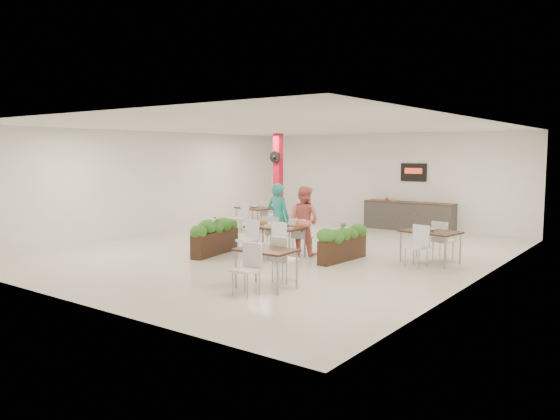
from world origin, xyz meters
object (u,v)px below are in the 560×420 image
object	(u,v)px
red_column	(278,179)
side_table_c	(266,256)
main_table	(275,231)
side_table_b	(430,236)
service_counter	(409,215)
planter_left	(215,234)
diner_man	(278,217)
side_table_a	(255,211)
planter_right	(343,241)
diner_woman	(304,220)

from	to	relation	value
red_column	side_table_c	xyz separation A→B (m)	(4.98, -7.05, -1.03)
main_table	side_table_b	world-z (taller)	same
service_counter	planter_left	world-z (taller)	service_counter
red_column	diner_man	world-z (taller)	red_column
side_table_b	side_table_c	bearing A→B (deg)	-102.37
side_table_a	side_table_c	bearing A→B (deg)	-38.24
side_table_b	planter_right	bearing A→B (deg)	-141.49
side_table_c	planter_right	bearing A→B (deg)	92.10
main_table	diner_man	world-z (taller)	diner_man
service_counter	planter_left	size ratio (longest dim) A/B	1.63
diner_man	side_table_c	xyz separation A→B (m)	(2.15, -3.27, -0.27)
planter_left	side_table_b	bearing A→B (deg)	24.51
red_column	planter_left	size ratio (longest dim) A/B	1.74
red_column	main_table	bearing A→B (deg)	-54.00
side_table_a	service_counter	bearing A→B (deg)	47.41
main_table	planter_left	bearing A→B (deg)	-155.25
diner_man	side_table_c	bearing A→B (deg)	121.87
service_counter	side_table_c	xyz separation A→B (m)	(0.99, -8.91, 0.12)
main_table	side_table_c	distance (m)	3.15
main_table	diner_woman	distance (m)	0.81
diner_man	diner_woman	distance (m)	0.80
planter_left	side_table_a	bearing A→B (deg)	115.98
red_column	side_table_a	world-z (taller)	red_column
planter_left	side_table_c	xyz separation A→B (m)	(3.16, -1.97, 0.11)
planter_left	side_table_c	bearing A→B (deg)	-31.95
red_column	service_counter	bearing A→B (deg)	25.00
red_column	diner_man	xyz separation A→B (m)	(2.83, -3.78, -0.76)
red_column	planter_left	distance (m)	5.52
side_table_b	diner_woman	bearing A→B (deg)	-154.88
service_counter	planter_right	size ratio (longest dim) A/B	1.72
service_counter	planter_right	bearing A→B (deg)	-81.83
planter_right	side_table_a	xyz separation A→B (m)	(-4.92, 2.77, 0.15)
diner_woman	main_table	bearing A→B (deg)	56.50
red_column	side_table_c	bearing A→B (deg)	-54.74
diner_man	diner_woman	xyz separation A→B (m)	(0.80, 0.00, -0.02)
side_table_a	side_table_b	distance (m)	6.90
side_table_c	diner_woman	bearing A→B (deg)	111.71
red_column	diner_woman	distance (m)	5.30
main_table	planter_right	world-z (taller)	main_table
diner_man	side_table_b	size ratio (longest dim) A/B	1.06
planter_left	side_table_a	size ratio (longest dim) A/B	1.10
main_table	side_table_b	bearing A→B (deg)	24.41
main_table	side_table_c	world-z (taller)	same
planter_left	planter_right	world-z (taller)	planter_left
diner_woman	side_table_b	world-z (taller)	diner_woman
red_column	main_table	world-z (taller)	red_column
planter_left	side_table_b	size ratio (longest dim) A/B	1.11
service_counter	side_table_c	bearing A→B (deg)	-83.69
planter_right	red_column	bearing A→B (deg)	140.95
side_table_a	red_column	bearing A→B (deg)	96.45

